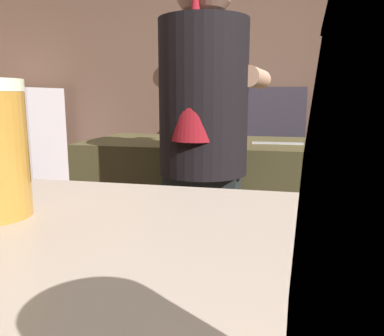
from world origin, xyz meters
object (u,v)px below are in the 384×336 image
(mini_fridge, at_px, (18,157))
(chefs_knife, at_px, (277,143))
(mixing_bowl, at_px, (221,138))
(bottle_hot_sauce, at_px, (211,80))
(bottle_olive_oil, at_px, (228,75))
(bartender, at_px, (203,147))

(mini_fridge, height_order, chefs_knife, mini_fridge)
(mixing_bowl, distance_m, bottle_hot_sauce, 1.52)
(mixing_bowl, bearing_deg, bottle_hot_sauce, 101.87)
(mixing_bowl, xyz_separation_m, bottle_hot_sauce, (-0.31, 1.45, 0.33))
(chefs_knife, distance_m, bottle_olive_oil, 1.39)
(mini_fridge, xyz_separation_m, bottle_hot_sauce, (1.71, 0.26, 0.68))
(mini_fridge, relative_size, mixing_bowl, 6.54)
(mini_fridge, relative_size, bottle_olive_oil, 4.77)
(bartender, xyz_separation_m, chefs_knife, (0.28, 0.41, -0.02))
(mixing_bowl, distance_m, chefs_knife, 0.27)
(mini_fridge, distance_m, bottle_olive_oil, 2.00)
(bartender, distance_m, chefs_knife, 0.50)
(mini_fridge, bearing_deg, bottle_olive_oil, 3.99)
(chefs_knife, distance_m, bottle_hot_sauce, 1.55)
(chefs_knife, bearing_deg, bartender, -125.97)
(chefs_knife, relative_size, bottle_hot_sauce, 1.35)
(chefs_knife, bearing_deg, mixing_bowl, -170.48)
(bartender, distance_m, bottle_hot_sauce, 1.86)
(mixing_bowl, relative_size, bottle_hot_sauce, 1.05)
(mini_fridge, height_order, bottle_hot_sauce, bottle_hot_sauce)
(bartender, xyz_separation_m, mixing_bowl, (0.02, 0.36, -0.00))
(mixing_bowl, height_order, bottle_olive_oil, bottle_olive_oil)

